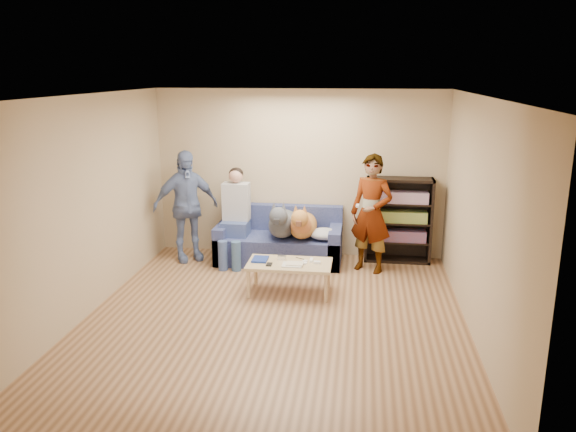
# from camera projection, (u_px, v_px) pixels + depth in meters

# --- Properties ---
(ground) EXTENTS (5.00, 5.00, 0.00)m
(ground) POSITION_uv_depth(u_px,v_px,m) (275.00, 318.00, 6.69)
(ground) COLOR brown
(ground) RESTS_ON ground
(ceiling) EXTENTS (5.00, 5.00, 0.00)m
(ceiling) POSITION_uv_depth(u_px,v_px,m) (273.00, 96.00, 6.04)
(ceiling) COLOR white
(ceiling) RESTS_ON ground
(wall_back) EXTENTS (4.50, 0.00, 4.50)m
(wall_back) POSITION_uv_depth(u_px,v_px,m) (299.00, 174.00, 8.76)
(wall_back) COLOR tan
(wall_back) RESTS_ON ground
(wall_front) EXTENTS (4.50, 0.00, 4.50)m
(wall_front) POSITION_uv_depth(u_px,v_px,m) (218.00, 299.00, 3.96)
(wall_front) COLOR tan
(wall_front) RESTS_ON ground
(wall_left) EXTENTS (0.00, 5.00, 5.00)m
(wall_left) POSITION_uv_depth(u_px,v_px,m) (87.00, 206.00, 6.65)
(wall_left) COLOR tan
(wall_left) RESTS_ON ground
(wall_right) EXTENTS (0.00, 5.00, 5.00)m
(wall_right) POSITION_uv_depth(u_px,v_px,m) (479.00, 219.00, 6.07)
(wall_right) COLOR tan
(wall_right) RESTS_ON ground
(blanket) EXTENTS (0.47, 0.40, 0.16)m
(blanket) POSITION_uv_depth(u_px,v_px,m) (324.00, 234.00, 8.33)
(blanket) COLOR silver
(blanket) RESTS_ON sofa
(person_standing_right) EXTENTS (0.74, 0.64, 1.72)m
(person_standing_right) POSITION_uv_depth(u_px,v_px,m) (371.00, 214.00, 8.08)
(person_standing_right) COLOR gray
(person_standing_right) RESTS_ON ground
(person_standing_left) EXTENTS (1.07, 0.90, 1.71)m
(person_standing_left) POSITION_uv_depth(u_px,v_px,m) (186.00, 206.00, 8.56)
(person_standing_left) COLOR #6C82AD
(person_standing_left) RESTS_ON ground
(held_controller) EXTENTS (0.05, 0.12, 0.03)m
(held_controller) POSITION_uv_depth(u_px,v_px,m) (358.00, 206.00, 7.87)
(held_controller) COLOR silver
(held_controller) RESTS_ON person_standing_right
(notebook_blue) EXTENTS (0.20, 0.26, 0.03)m
(notebook_blue) POSITION_uv_depth(u_px,v_px,m) (260.00, 259.00, 7.45)
(notebook_blue) COLOR navy
(notebook_blue) RESTS_ON coffee_table
(papers) EXTENTS (0.26, 0.20, 0.02)m
(papers) POSITION_uv_depth(u_px,v_px,m) (292.00, 265.00, 7.25)
(papers) COLOR beige
(papers) RESTS_ON coffee_table
(magazine) EXTENTS (0.22, 0.17, 0.01)m
(magazine) POSITION_uv_depth(u_px,v_px,m) (295.00, 263.00, 7.26)
(magazine) COLOR beige
(magazine) RESTS_ON coffee_table
(camera_silver) EXTENTS (0.11, 0.06, 0.05)m
(camera_silver) POSITION_uv_depth(u_px,v_px,m) (282.00, 258.00, 7.48)
(camera_silver) COLOR silver
(camera_silver) RESTS_ON coffee_table
(controller_a) EXTENTS (0.04, 0.13, 0.03)m
(controller_a) POSITION_uv_depth(u_px,v_px,m) (311.00, 260.00, 7.41)
(controller_a) COLOR white
(controller_a) RESTS_ON coffee_table
(controller_b) EXTENTS (0.09, 0.06, 0.03)m
(controller_b) POSITION_uv_depth(u_px,v_px,m) (317.00, 262.00, 7.32)
(controller_b) COLOR white
(controller_b) RESTS_ON coffee_table
(headphone_cup_a) EXTENTS (0.07, 0.07, 0.02)m
(headphone_cup_a) POSITION_uv_depth(u_px,v_px,m) (304.00, 263.00, 7.30)
(headphone_cup_a) COLOR white
(headphone_cup_a) RESTS_ON coffee_table
(headphone_cup_b) EXTENTS (0.07, 0.07, 0.02)m
(headphone_cup_b) POSITION_uv_depth(u_px,v_px,m) (305.00, 261.00, 7.38)
(headphone_cup_b) COLOR white
(headphone_cup_b) RESTS_ON coffee_table
(pen_orange) EXTENTS (0.13, 0.06, 0.01)m
(pen_orange) POSITION_uv_depth(u_px,v_px,m) (286.00, 266.00, 7.20)
(pen_orange) COLOR orange
(pen_orange) RESTS_ON coffee_table
(pen_black) EXTENTS (0.13, 0.08, 0.01)m
(pen_black) POSITION_uv_depth(u_px,v_px,m) (300.00, 258.00, 7.51)
(pen_black) COLOR black
(pen_black) RESTS_ON coffee_table
(wallet) EXTENTS (0.07, 0.12, 0.02)m
(wallet) POSITION_uv_depth(u_px,v_px,m) (269.00, 264.00, 7.27)
(wallet) COLOR black
(wallet) RESTS_ON coffee_table
(sofa) EXTENTS (1.90, 0.85, 0.82)m
(sofa) POSITION_uv_depth(u_px,v_px,m) (280.00, 243.00, 8.66)
(sofa) COLOR #515B93
(sofa) RESTS_ON ground
(person_seated) EXTENTS (0.40, 0.73, 1.47)m
(person_seated) POSITION_uv_depth(u_px,v_px,m) (235.00, 213.00, 8.50)
(person_seated) COLOR #3E4B89
(person_seated) RESTS_ON sofa
(dog_gray) EXTENTS (0.44, 1.26, 0.63)m
(dog_gray) POSITION_uv_depth(u_px,v_px,m) (282.00, 223.00, 8.40)
(dog_gray) COLOR #52575E
(dog_gray) RESTS_ON sofa
(dog_tan) EXTENTS (0.41, 1.17, 0.60)m
(dog_tan) POSITION_uv_depth(u_px,v_px,m) (303.00, 225.00, 8.35)
(dog_tan) COLOR #B78138
(dog_tan) RESTS_ON sofa
(coffee_table) EXTENTS (1.10, 0.60, 0.42)m
(coffee_table) POSITION_uv_depth(u_px,v_px,m) (289.00, 266.00, 7.36)
(coffee_table) COLOR tan
(coffee_table) RESTS_ON ground
(bookshelf) EXTENTS (1.00, 0.34, 1.30)m
(bookshelf) POSITION_uv_depth(u_px,v_px,m) (398.00, 218.00, 8.55)
(bookshelf) COLOR black
(bookshelf) RESTS_ON ground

